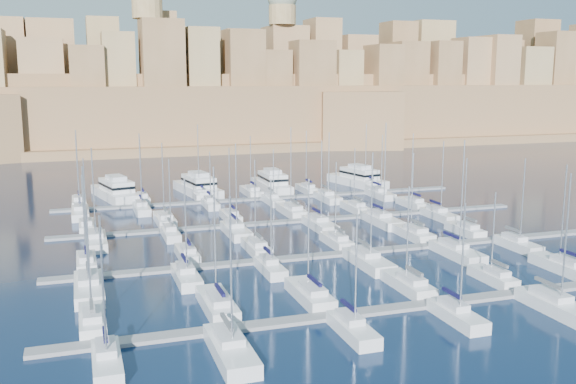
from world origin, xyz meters
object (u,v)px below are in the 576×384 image
object	(u,v)px
sailboat_2	(310,294)
motor_yacht_b	(198,186)
sailboat_4	(493,277)
motor_yacht_c	(272,183)
sailboat_0	(92,321)
motor_yacht_d	(358,178)
motor_yacht_a	(116,191)

from	to	relation	value
sailboat_2	motor_yacht_b	distance (m)	70.37
sailboat_4	motor_yacht_c	size ratio (longest dim) A/B	0.69
sailboat_2	motor_yacht_c	xyz separation A→B (m)	(16.65, 69.76, 0.98)
sailboat_0	motor_yacht_d	world-z (taller)	sailboat_0
motor_yacht_c	motor_yacht_d	size ratio (longest dim) A/B	0.92
sailboat_2	motor_yacht_a	bearing A→B (deg)	103.51
sailboat_0	motor_yacht_c	world-z (taller)	sailboat_0
sailboat_2	motor_yacht_c	size ratio (longest dim) A/B	0.85
sailboat_4	motor_yacht_c	xyz separation A→B (m)	(-6.94, 70.74, 1.02)
sailboat_2	motor_yacht_a	size ratio (longest dim) A/B	0.75
sailboat_0	sailboat_2	distance (m)	23.54
sailboat_4	sailboat_2	bearing A→B (deg)	177.62
motor_yacht_b	motor_yacht_c	bearing A→B (deg)	-2.09
motor_yacht_d	motor_yacht_a	bearing A→B (deg)	179.65
sailboat_2	motor_yacht_d	xyz separation A→B (m)	(37.68, 70.08, 0.98)
sailboat_4	motor_yacht_b	distance (m)	75.09
motor_yacht_c	motor_yacht_a	bearing A→B (deg)	178.88
motor_yacht_c	motor_yacht_d	bearing A→B (deg)	0.87
motor_yacht_d	sailboat_2	bearing A→B (deg)	-118.27
motor_yacht_a	motor_yacht_d	size ratio (longest dim) A/B	1.04
sailboat_4	motor_yacht_c	bearing A→B (deg)	95.60
sailboat_4	motor_yacht_c	world-z (taller)	sailboat_4
motor_yacht_b	sailboat_2	bearing A→B (deg)	-90.16
sailboat_0	motor_yacht_d	distance (m)	93.50
sailboat_4	motor_yacht_a	size ratio (longest dim) A/B	0.61
sailboat_0	motor_yacht_a	xyz separation A→B (m)	(6.61, 71.00, 1.00)
sailboat_0	motor_yacht_b	distance (m)	74.82
motor_yacht_b	motor_yacht_a	bearing A→B (deg)	179.82
motor_yacht_b	sailboat_4	bearing A→B (deg)	-71.84
sailboat_4	motor_yacht_a	distance (m)	82.10
motor_yacht_b	motor_yacht_d	world-z (taller)	same
sailboat_4	sailboat_0	bearing A→B (deg)	179.52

